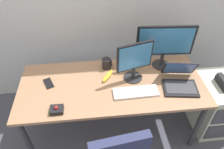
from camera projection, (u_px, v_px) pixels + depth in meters
The scene contains 11 objects.
ground_plane at pixel (112, 126), 2.49m from camera, with size 8.00×8.00×0.00m, color #464854.
desk at pixel (112, 89), 2.06m from camera, with size 1.76×0.75×0.70m.
file_cabinet at pixel (215, 104), 2.33m from camera, with size 0.42×0.53×0.63m.
monitor_main at pixel (165, 43), 2.04m from camera, with size 0.56×0.18×0.46m.
monitor_side at pixel (134, 60), 1.93m from camera, with size 0.34×0.18×0.40m.
keyboard at pixel (136, 92), 1.92m from camera, with size 0.41×0.15×0.03m.
laptop at pixel (180, 81), 1.98m from camera, with size 0.35×0.36×0.22m.
trackball_mouse at pixel (57, 110), 1.76m from camera, with size 0.11×0.09×0.07m.
coffee_mug at pixel (107, 63), 2.16m from camera, with size 0.10×0.09×0.11m.
cell_phone at pixel (49, 83), 2.02m from camera, with size 0.07×0.14×0.01m, color black.
banana at pixel (108, 76), 2.07m from camera, with size 0.19×0.04×0.04m, color yellow.
Camera 1 is at (-0.15, -1.43, 2.12)m, focal length 33.96 mm.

